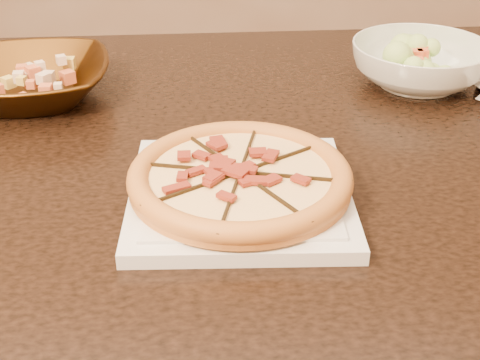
# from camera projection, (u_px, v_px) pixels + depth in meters

# --- Properties ---
(dining_table) EXTENTS (1.54, 1.07, 0.75)m
(dining_table) POSITION_uv_depth(u_px,v_px,m) (163.00, 192.00, 1.02)
(dining_table) COLOR black
(dining_table) RESTS_ON floor
(plate) EXTENTS (0.27, 0.27, 0.02)m
(plate) POSITION_uv_depth(u_px,v_px,m) (240.00, 194.00, 0.81)
(plate) COLOR silver
(plate) RESTS_ON dining_table
(pizza) EXTENTS (0.27, 0.27, 0.03)m
(pizza) POSITION_uv_depth(u_px,v_px,m) (240.00, 177.00, 0.80)
(pizza) COLOR #B26C26
(pizza) RESTS_ON plate
(bronze_bowl) EXTENTS (0.29, 0.29, 0.06)m
(bronze_bowl) POSITION_uv_depth(u_px,v_px,m) (29.00, 82.00, 1.07)
(bronze_bowl) COLOR #3D230B
(bronze_bowl) RESTS_ON dining_table
(mixed_dish) EXTENTS (0.12, 0.13, 0.03)m
(mixed_dish) POSITION_uv_depth(u_px,v_px,m) (24.00, 54.00, 1.04)
(mixed_dish) COLOR beige
(mixed_dish) RESTS_ON bronze_bowl
(salad_bowl) EXTENTS (0.29, 0.29, 0.07)m
(salad_bowl) POSITION_uv_depth(u_px,v_px,m) (419.00, 64.00, 1.12)
(salad_bowl) COLOR silver
(salad_bowl) RESTS_ON dining_table
(salad) EXTENTS (0.12, 0.11, 0.04)m
(salad) POSITION_uv_depth(u_px,v_px,m) (424.00, 33.00, 1.09)
(salad) COLOR #C6EC7A
(salad) RESTS_ON salad_bowl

